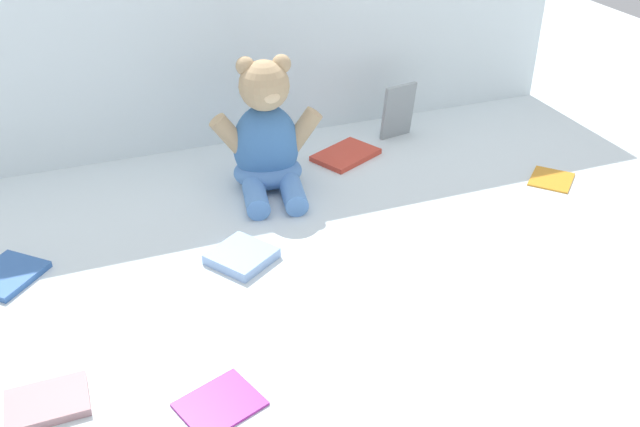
{
  "coord_description": "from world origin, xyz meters",
  "views": [
    {
      "loc": [
        -0.35,
        -1.03,
        0.7
      ],
      "look_at": [
        0.0,
        -0.1,
        0.1
      ],
      "focal_mm": 39.29,
      "sensor_mm": 36.0,
      "label": 1
    }
  ],
  "objects": [
    {
      "name": "ground_plane",
      "position": [
        0.0,
        0.0,
        0.0
      ],
      "size": [
        3.2,
        3.2,
        0.0
      ],
      "primitive_type": "plane",
      "color": "silver"
    },
    {
      "name": "book_case_0",
      "position": [
        -0.45,
        -0.28,
        0.01
      ],
      "size": [
        0.11,
        0.08,
        0.01
      ],
      "primitive_type": "cube",
      "rotation": [
        0.0,
        0.0,
        1.58
      ],
      "color": "#A37A80",
      "rests_on": "ground_plane"
    },
    {
      "name": "backdrop_drape",
      "position": [
        0.0,
        0.44,
        0.28
      ],
      "size": [
        1.61,
        0.03,
        0.56
      ],
      "primitive_type": "cube",
      "color": "white",
      "rests_on": "ground_plane"
    },
    {
      "name": "teddy_bear",
      "position": [
        0.0,
        0.19,
        0.1
      ],
      "size": [
        0.23,
        0.22,
        0.27
      ],
      "rotation": [
        0.0,
        0.0,
        -0.17
      ],
      "color": "#3F72B2",
      "rests_on": "ground_plane"
    },
    {
      "name": "book_case_1",
      "position": [
        -0.24,
        -0.36,
        0.0
      ],
      "size": [
        0.13,
        0.11,
        0.01
      ],
      "primitive_type": "cube",
      "rotation": [
        0.0,
        0.0,
        5.06
      ],
      "color": "#97258D",
      "rests_on": "ground_plane"
    },
    {
      "name": "book_case_2",
      "position": [
        0.2,
        0.26,
        0.01
      ],
      "size": [
        0.17,
        0.15,
        0.01
      ],
      "primitive_type": "cube",
      "rotation": [
        0.0,
        0.0,
        2.03
      ],
      "color": "red",
      "rests_on": "ground_plane"
    },
    {
      "name": "book_case_3",
      "position": [
        -0.12,
        -0.05,
        0.01
      ],
      "size": [
        0.13,
        0.13,
        0.02
      ],
      "primitive_type": "cube",
      "rotation": [
        0.0,
        0.0,
        3.73
      ],
      "color": "#88ABDE",
      "rests_on": "ground_plane"
    },
    {
      "name": "book_case_4",
      "position": [
        0.35,
        0.31,
        0.07
      ],
      "size": [
        0.08,
        0.04,
        0.13
      ],
      "primitive_type": "cube",
      "rotation": [
        0.12,
        0.0,
        0.18
      ],
      "color": "#8E969A",
      "rests_on": "ground_plane"
    },
    {
      "name": "book_case_5",
      "position": [
        -0.51,
        0.04,
        0.01
      ],
      "size": [
        0.15,
        0.15,
        0.01
      ],
      "primitive_type": "cube",
      "rotation": [
        0.0,
        0.0,
        2.39
      ],
      "color": "#3260A7",
      "rests_on": "ground_plane"
    },
    {
      "name": "book_case_6",
      "position": [
        0.56,
        0.01,
        0.0
      ],
      "size": [
        0.12,
        0.12,
        0.01
      ],
      "primitive_type": "cube",
      "rotation": [
        0.0,
        0.0,
        5.46
      ],
      "color": "orange",
      "rests_on": "ground_plane"
    }
  ]
}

